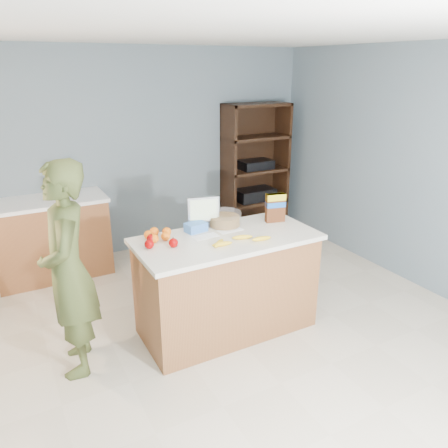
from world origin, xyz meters
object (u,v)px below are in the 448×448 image
person (68,271)px  cereal_box (275,206)px  shelving_unit (253,172)px  tv (203,210)px  counter_peninsula (227,287)px

person → cereal_box: (1.87, 0.02, 0.22)m
shelving_unit → tv: size_ratio=6.38×
counter_peninsula → cereal_box: (0.58, 0.12, 0.64)m
counter_peninsula → tv: size_ratio=5.53×
person → tv: (1.22, 0.20, 0.22)m
counter_peninsula → person: (-1.29, 0.10, 0.42)m
cereal_box → tv: bearing=164.5°
counter_peninsula → tv: tv is taller
counter_peninsula → shelving_unit: (1.55, 2.05, 0.45)m
counter_peninsula → person: bearing=175.4°
counter_peninsula → person: 1.36m
tv → cereal_box: size_ratio=1.05×
tv → shelving_unit: bearing=47.1°
person → cereal_box: person is taller
shelving_unit → cereal_box: 2.17m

